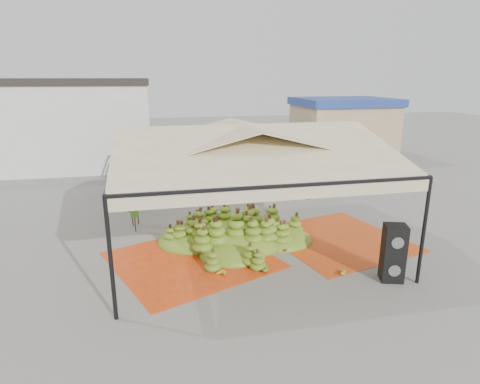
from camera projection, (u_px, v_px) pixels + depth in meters
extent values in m
plane|color=slate|center=(244.00, 240.00, 14.01)|extent=(90.00, 90.00, 0.00)
cylinder|color=black|center=(111.00, 260.00, 9.01)|extent=(0.10, 0.10, 3.00)
cylinder|color=black|center=(424.00, 232.00, 10.67)|extent=(0.10, 0.10, 3.00)
cylinder|color=black|center=(128.00, 177.00, 16.51)|extent=(0.10, 0.10, 3.00)
cylinder|color=black|center=(310.00, 168.00, 18.18)|extent=(0.10, 0.10, 3.00)
pyramid|color=beige|center=(244.00, 140.00, 13.04)|extent=(8.00, 8.00, 1.00)
cube|color=black|center=(244.00, 155.00, 13.18)|extent=(8.00, 8.00, 0.08)
cube|color=beige|center=(244.00, 160.00, 13.23)|extent=(8.00, 8.00, 0.36)
cube|color=silver|center=(32.00, 128.00, 24.37)|extent=(14.00, 6.00, 5.00)
cube|color=black|center=(26.00, 82.00, 23.63)|extent=(14.30, 6.30, 0.40)
cube|color=tan|center=(342.00, 132.00, 27.79)|extent=(6.00, 5.00, 3.60)
cube|color=navy|center=(344.00, 102.00, 27.22)|extent=(6.30, 5.30, 0.50)
cube|color=#E74615|center=(192.00, 259.00, 12.47)|extent=(5.76, 5.64, 0.01)
cube|color=red|center=(337.00, 239.00, 14.03)|extent=(5.12, 5.27, 0.01)
ellipsoid|color=#517919|center=(239.00, 225.00, 13.68)|extent=(6.80, 6.26, 1.18)
ellipsoid|color=gold|center=(339.00, 271.00, 11.51)|extent=(0.57, 0.51, 0.22)
ellipsoid|color=gold|center=(220.00, 273.00, 11.40)|extent=(0.55, 0.54, 0.19)
ellipsoid|color=maroon|center=(283.00, 249.00, 13.04)|extent=(0.52, 0.48, 0.19)
ellipsoid|color=#571D13|center=(398.00, 273.00, 11.42)|extent=(0.45, 0.39, 0.18)
ellipsoid|color=#3C7C19|center=(261.00, 268.00, 11.65)|extent=(0.53, 0.44, 0.23)
ellipsoid|color=#346E17|center=(197.00, 164.00, 13.70)|extent=(0.24, 0.24, 0.20)
ellipsoid|color=#346E17|center=(240.00, 162.00, 14.01)|extent=(0.24, 0.24, 0.20)
ellipsoid|color=#346E17|center=(281.00, 160.00, 14.32)|extent=(0.24, 0.24, 0.20)
ellipsoid|color=#346E17|center=(320.00, 158.00, 14.63)|extent=(0.24, 0.24, 0.20)
cube|color=black|center=(392.00, 266.00, 11.12)|extent=(0.72, 0.67, 0.82)
cube|color=black|center=(395.00, 239.00, 10.90)|extent=(0.72, 0.67, 0.82)
imported|color=gray|center=(232.00, 183.00, 18.26)|extent=(0.70, 0.58, 1.64)
cube|color=#4B3119|center=(185.00, 164.00, 20.65)|extent=(5.99, 3.66, 0.13)
cube|color=white|center=(250.00, 156.00, 22.08)|extent=(2.47, 2.82, 2.57)
cylinder|color=black|center=(152.00, 185.00, 19.07)|extent=(1.05, 0.53, 1.01)
cylinder|color=black|center=(143.00, 175.00, 21.02)|extent=(1.05, 0.53, 1.01)
cylinder|color=black|center=(222.00, 178.00, 20.48)|extent=(1.05, 0.53, 1.01)
cylinder|color=black|center=(207.00, 169.00, 22.44)|extent=(1.05, 0.53, 1.01)
cylinder|color=black|center=(255.00, 174.00, 21.23)|extent=(1.05, 0.53, 1.01)
cylinder|color=black|center=(238.00, 166.00, 23.19)|extent=(1.05, 0.53, 1.01)
ellipsoid|color=#3E7618|center=(185.00, 153.00, 20.50)|extent=(4.79, 2.88, 0.78)
cube|color=#E4F11A|center=(195.00, 144.00, 20.60)|extent=(2.64, 2.64, 0.28)
cube|color=#472A17|center=(262.00, 158.00, 22.15)|extent=(6.03, 4.43, 0.13)
cube|color=silver|center=(309.00, 150.00, 24.11)|extent=(2.75, 2.98, 2.52)
cylinder|color=black|center=(245.00, 179.00, 20.38)|extent=(1.04, 0.68, 0.99)
cylinder|color=black|center=(222.00, 171.00, 22.10)|extent=(1.04, 0.68, 0.99)
cylinder|color=black|center=(296.00, 170.00, 22.31)|extent=(1.04, 0.68, 0.99)
cylinder|color=black|center=(271.00, 163.00, 24.04)|extent=(1.04, 0.68, 0.99)
cylinder|color=black|center=(319.00, 166.00, 23.34)|extent=(1.04, 0.68, 0.99)
cylinder|color=black|center=(294.00, 160.00, 25.07)|extent=(1.04, 0.68, 0.99)
ellipsoid|color=#3E7D1A|center=(262.00, 148.00, 22.00)|extent=(4.80, 3.50, 0.77)
cube|color=yellow|center=(270.00, 140.00, 22.18)|extent=(2.86, 2.86, 0.27)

